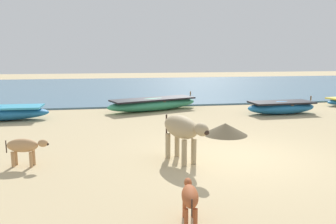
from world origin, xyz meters
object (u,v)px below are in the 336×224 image
(cow_adult_dun, at_px, (182,129))
(calf_far_tan, at_px, (24,146))
(fishing_boat_1, at_px, (153,104))
(calf_near_rust, at_px, (190,197))
(fishing_boat_3, at_px, (281,107))

(cow_adult_dun, height_order, calf_far_tan, cow_adult_dun)
(fishing_boat_1, relative_size, calf_near_rust, 5.29)
(fishing_boat_3, bearing_deg, calf_near_rust, -128.50)
(fishing_boat_1, distance_m, calf_near_rust, 10.24)
(calf_near_rust, bearing_deg, calf_far_tan, 53.51)
(fishing_boat_1, xyz_separation_m, calf_far_tan, (-3.89, -7.07, 0.15))
(fishing_boat_1, bearing_deg, fishing_boat_3, -39.11)
(cow_adult_dun, distance_m, calf_far_tan, 3.57)
(fishing_boat_1, bearing_deg, cow_adult_dun, -112.46)
(fishing_boat_1, height_order, calf_near_rust, fishing_boat_1)
(calf_near_rust, bearing_deg, fishing_boat_3, -26.71)
(calf_near_rust, bearing_deg, fishing_boat_1, 4.65)
(fishing_boat_1, bearing_deg, calf_near_rust, -114.60)
(calf_near_rust, distance_m, calf_far_tan, 4.36)
(fishing_boat_3, xyz_separation_m, cow_adult_dun, (-5.60, -5.55, 0.49))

